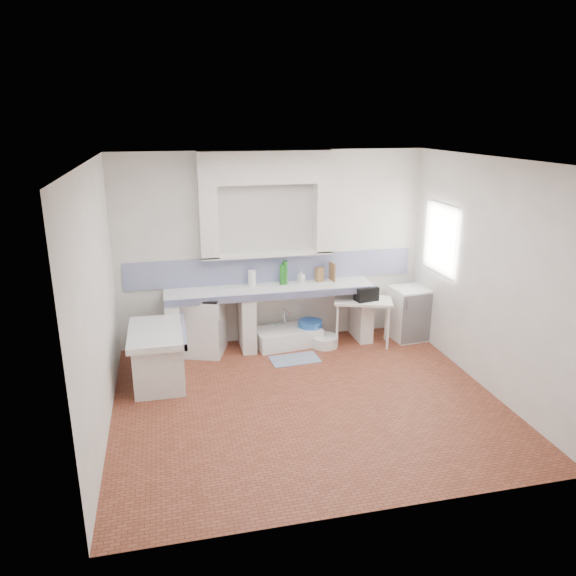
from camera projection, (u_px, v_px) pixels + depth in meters
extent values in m
plane|color=brown|center=(307.00, 400.00, 6.52)|extent=(4.50, 4.50, 0.00)
plane|color=white|center=(309.00, 160.00, 5.69)|extent=(4.50, 4.50, 0.00)
plane|color=white|center=(273.00, 249.00, 7.96)|extent=(4.50, 0.00, 4.50)
plane|color=white|center=(374.00, 363.00, 4.24)|extent=(4.50, 0.00, 4.50)
plane|color=white|center=(97.00, 303.00, 5.62)|extent=(0.00, 4.50, 4.50)
plane|color=white|center=(488.00, 276.00, 6.58)|extent=(0.00, 4.50, 4.50)
cube|color=white|center=(267.00, 167.00, 7.48)|extent=(1.90, 0.25, 0.45)
cube|color=#3C2413|center=(453.00, 239.00, 7.68)|extent=(0.35, 0.86, 1.06)
cube|color=white|center=(446.00, 212.00, 7.53)|extent=(0.01, 0.84, 0.24)
cube|color=white|center=(270.00, 290.00, 7.82)|extent=(3.00, 0.60, 0.08)
cube|color=navy|center=(274.00, 296.00, 7.56)|extent=(3.00, 0.04, 0.10)
cube|color=white|center=(173.00, 327.00, 7.66)|extent=(0.20, 0.55, 0.82)
cube|color=white|center=(247.00, 322.00, 7.88)|extent=(0.20, 0.55, 0.82)
cube|color=white|center=(361.00, 312.00, 8.26)|extent=(0.20, 0.55, 0.82)
cube|color=white|center=(157.00, 333.00, 6.80)|extent=(0.70, 1.10, 0.08)
cube|color=white|center=(159.00, 359.00, 6.90)|extent=(0.60, 1.00, 0.62)
cube|color=navy|center=(184.00, 331.00, 6.87)|extent=(0.04, 1.10, 0.10)
cube|color=navy|center=(273.00, 269.00, 8.04)|extent=(4.27, 0.03, 0.40)
cube|color=white|center=(202.00, 325.00, 7.73)|extent=(0.73, 0.72, 0.83)
cube|color=white|center=(288.00, 337.00, 8.08)|extent=(1.01, 0.64, 0.23)
cube|color=white|center=(362.00, 322.00, 8.05)|extent=(0.93, 0.70, 0.04)
cube|color=white|center=(409.00, 313.00, 8.26)|extent=(0.56, 0.56, 0.79)
cylinder|color=#BA0321|center=(274.00, 337.00, 8.05)|extent=(0.34, 0.34, 0.25)
cylinder|color=red|center=(295.00, 338.00, 8.02)|extent=(0.34, 0.34, 0.26)
cylinder|color=blue|center=(310.00, 332.00, 8.16)|extent=(0.38, 0.38, 0.34)
cylinder|color=white|center=(325.00, 341.00, 8.04)|extent=(0.44, 0.44, 0.16)
cylinder|color=silver|center=(278.00, 332.00, 8.21)|extent=(0.09, 0.09, 0.27)
cylinder|color=silver|center=(283.00, 332.00, 8.23)|extent=(0.09, 0.09, 0.27)
cube|color=black|center=(366.00, 294.00, 7.88)|extent=(0.35, 0.24, 0.20)
cylinder|color=#1B651B|center=(282.00, 275.00, 7.91)|extent=(0.07, 0.07, 0.30)
cylinder|color=#1B651B|center=(285.00, 273.00, 7.93)|extent=(0.09, 0.09, 0.35)
cube|color=olive|center=(319.00, 274.00, 8.09)|extent=(0.12, 0.11, 0.21)
cube|color=olive|center=(332.00, 272.00, 8.12)|extent=(0.05, 0.20, 0.27)
cylinder|color=white|center=(252.00, 278.00, 7.87)|extent=(0.12, 0.12, 0.23)
imported|color=white|center=(301.00, 276.00, 8.03)|extent=(0.11, 0.11, 0.19)
cube|color=#3D568D|center=(295.00, 359.00, 7.61)|extent=(0.70, 0.43, 0.01)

